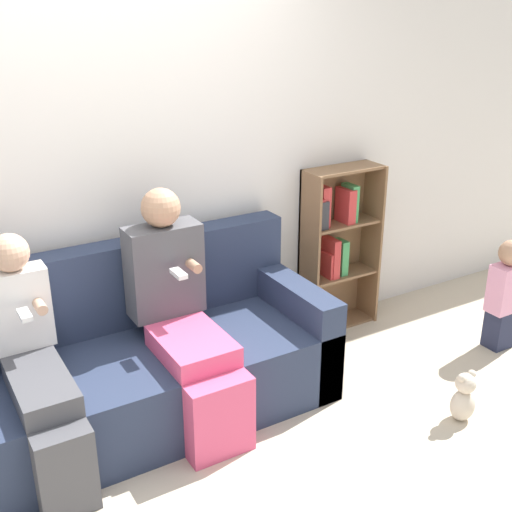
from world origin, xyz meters
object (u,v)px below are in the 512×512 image
adult_seated (181,310)px  bookshelf (335,241)px  couch (129,370)px  child_seated (35,363)px  teddy_bear (464,398)px  toddler_standing (506,293)px

adult_seated → bookshelf: size_ratio=1.10×
couch → child_seated: size_ratio=1.94×
bookshelf → teddy_bear: 1.34m
couch → child_seated: 0.57m
toddler_standing → teddy_bear: bearing=-151.8°
child_seated → bookshelf: 2.13m
adult_seated → teddy_bear: (1.25, -0.83, -0.49)m
couch → adult_seated: (0.27, -0.11, 0.33)m
teddy_bear → toddler_standing: bearing=28.2°
bookshelf → teddy_bear: bookshelf is taller
toddler_standing → adult_seated: bearing=169.3°
couch → adult_seated: adult_seated is taller
couch → teddy_bear: bearing=-31.6°
adult_seated → toddler_standing: bearing=-10.7°
couch → child_seated: bearing=-164.4°
adult_seated → toddler_standing: adult_seated is taller
child_seated → toddler_standing: 2.86m
child_seated → teddy_bear: size_ratio=3.77×
adult_seated → bookshelf: 1.39m
couch → adult_seated: bearing=-21.4°
adult_seated → child_seated: (-0.76, -0.03, -0.07)m
couch → toddler_standing: 2.40m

